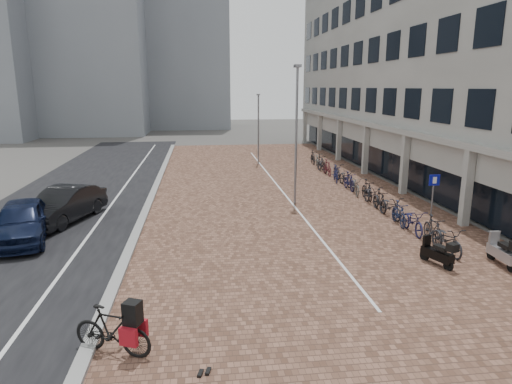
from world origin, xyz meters
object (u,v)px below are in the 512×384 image
at_px(car_navy, 22,221).
at_px(scooter_mid, 437,252).
at_px(scooter_front, 503,251).
at_px(car_dark, 64,205).
at_px(parking_sign, 433,192).
at_px(hero_bike, 112,330).

xyz_separation_m(car_navy, scooter_mid, (14.74, -4.40, -0.32)).
bearing_deg(scooter_mid, scooter_front, -28.42).
bearing_deg(car_dark, parking_sign, 9.12).
distance_m(hero_bike, scooter_mid, 10.63).
distance_m(car_navy, scooter_mid, 15.39).
bearing_deg(scooter_mid, car_dark, 133.64).
height_order(car_dark, parking_sign, parking_sign).
height_order(hero_bike, scooter_mid, hero_bike).
xyz_separation_m(car_navy, scooter_front, (16.88, -4.72, -0.26)).
xyz_separation_m(hero_bike, parking_sign, (11.93, 8.28, 0.88)).
relative_size(car_navy, scooter_front, 2.98).
distance_m(car_dark, parking_sign, 16.14).
bearing_deg(scooter_front, car_navy, 166.52).
height_order(scooter_mid, parking_sign, parking_sign).
bearing_deg(scooter_mid, hero_bike, -178.01).
relative_size(scooter_front, scooter_mid, 1.13).
distance_m(scooter_front, parking_sign, 4.74).
relative_size(car_navy, scooter_mid, 3.36).
height_order(car_navy, car_dark, car_navy).
bearing_deg(hero_bike, scooter_mid, -44.36).
bearing_deg(car_dark, car_navy, -91.12).
bearing_deg(scooter_front, scooter_mid, 173.59).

